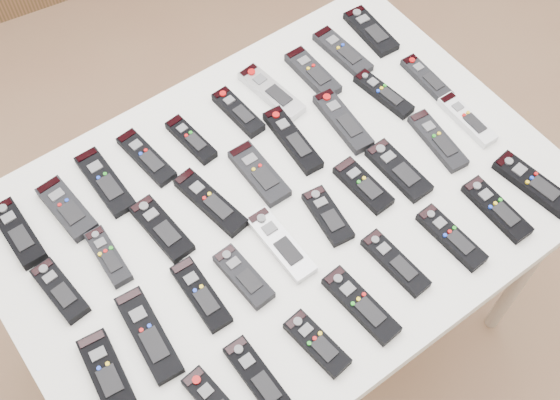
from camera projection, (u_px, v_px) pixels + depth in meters
ground at (272, 297)px, 2.31m from camera, size 4.00×4.00×0.00m
table at (280, 217)px, 1.63m from camera, size 1.25×0.88×0.78m
remote_0 at (18, 233)px, 1.53m from camera, size 0.06×0.18×0.02m
remote_1 at (67, 209)px, 1.56m from camera, size 0.07×0.17×0.02m
remote_2 at (105, 182)px, 1.60m from camera, size 0.06×0.19×0.02m
remote_3 at (146, 157)px, 1.64m from camera, size 0.07×0.18×0.02m
remote_4 at (191, 140)px, 1.66m from camera, size 0.06×0.15×0.02m
remote_5 at (238, 112)px, 1.71m from camera, size 0.05×0.16×0.02m
remote_6 at (271, 92)px, 1.74m from camera, size 0.08×0.20×0.02m
remote_7 at (313, 73)px, 1.77m from camera, size 0.05×0.17×0.02m
remote_8 at (342, 52)px, 1.81m from camera, size 0.06×0.18×0.02m
remote_9 at (371, 31)px, 1.85m from camera, size 0.07×0.18×0.02m
remote_10 at (60, 291)px, 1.46m from camera, size 0.07×0.16×0.02m
remote_11 at (108, 257)px, 1.50m from camera, size 0.05×0.15×0.02m
remote_12 at (162, 229)px, 1.54m from camera, size 0.07×0.18×0.02m
remote_13 at (210, 202)px, 1.57m from camera, size 0.08×0.20×0.02m
remote_14 at (259, 174)px, 1.61m from camera, size 0.06×0.17×0.02m
remote_15 at (293, 140)px, 1.66m from camera, size 0.06×0.20×0.02m
remote_16 at (343, 121)px, 1.69m from camera, size 0.07×0.20×0.02m
remote_17 at (383, 94)px, 1.74m from camera, size 0.06×0.17×0.02m
remote_18 at (427, 79)px, 1.76m from camera, size 0.05×0.16×0.02m
remote_19 at (106, 372)px, 1.37m from camera, size 0.08×0.17×0.02m
remote_20 at (149, 335)px, 1.41m from camera, size 0.08×0.21×0.02m
remote_21 at (201, 294)px, 1.45m from camera, size 0.06×0.17×0.02m
remote_22 at (244, 277)px, 1.47m from camera, size 0.06×0.15×0.02m
remote_23 at (281, 244)px, 1.52m from camera, size 0.05×0.19×0.02m
remote_24 at (328, 216)px, 1.55m from camera, size 0.07×0.15×0.02m
remote_25 at (363, 186)px, 1.59m from camera, size 0.06×0.15×0.02m
remote_26 at (398, 170)px, 1.62m from camera, size 0.06×0.17×0.02m
remote_27 at (438, 141)px, 1.66m from camera, size 0.07×0.18×0.02m
remote_28 at (467, 120)px, 1.69m from camera, size 0.05×0.17×0.02m
remote_31 at (259, 379)px, 1.36m from camera, size 0.05×0.18×0.02m
remote_32 at (317, 344)px, 1.40m from camera, size 0.07×0.15×0.02m
remote_33 at (361, 305)px, 1.44m from camera, size 0.07×0.19×0.02m
remote_34 at (395, 263)px, 1.49m from camera, size 0.06×0.17×0.02m
remote_35 at (451, 237)px, 1.52m from camera, size 0.06×0.17×0.02m
remote_36 at (497, 209)px, 1.56m from camera, size 0.05×0.18×0.02m
remote_37 at (533, 184)px, 1.60m from camera, size 0.08×0.20×0.02m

